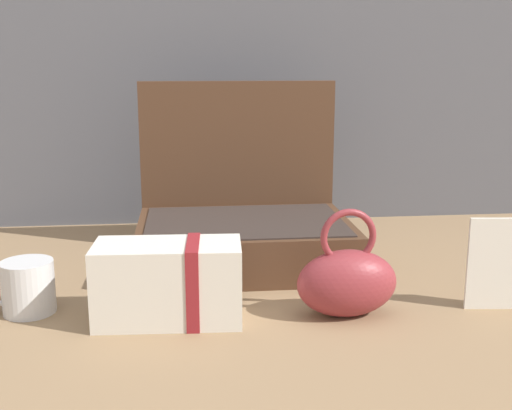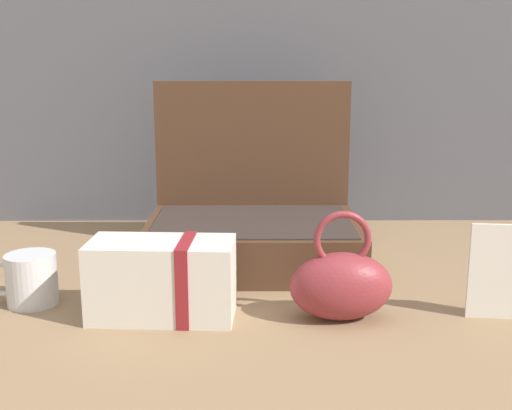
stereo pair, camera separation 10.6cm
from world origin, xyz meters
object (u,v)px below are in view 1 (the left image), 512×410
at_px(teal_pouch_handbag, 347,281).
at_px(info_card_left, 498,264).
at_px(coffee_mug, 27,287).
at_px(open_suitcase, 244,223).
at_px(cream_toiletry_bag, 170,282).

xyz_separation_m(teal_pouch_handbag, info_card_left, (0.26, 0.00, 0.02)).
distance_m(teal_pouch_handbag, coffee_mug, 0.52).
distance_m(open_suitcase, coffee_mug, 0.45).
xyz_separation_m(open_suitcase, teal_pouch_handbag, (0.14, -0.31, -0.02)).
distance_m(open_suitcase, info_card_left, 0.50).
bearing_deg(teal_pouch_handbag, open_suitcase, 113.95).
bearing_deg(info_card_left, coffee_mug, -178.95).
relative_size(cream_toiletry_bag, coffee_mug, 1.96).
distance_m(cream_toiletry_bag, info_card_left, 0.54).
bearing_deg(cream_toiletry_bag, info_card_left, -1.12).
bearing_deg(open_suitcase, info_card_left, -38.20).
bearing_deg(coffee_mug, cream_toiletry_bag, -13.49).
height_order(teal_pouch_handbag, cream_toiletry_bag, teal_pouch_handbag).
xyz_separation_m(teal_pouch_handbag, cream_toiletry_bag, (-0.28, 0.01, 0.00)).
height_order(open_suitcase, teal_pouch_handbag, open_suitcase).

